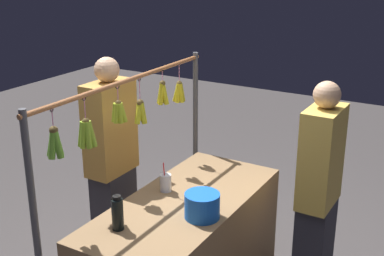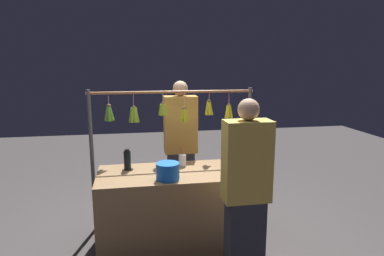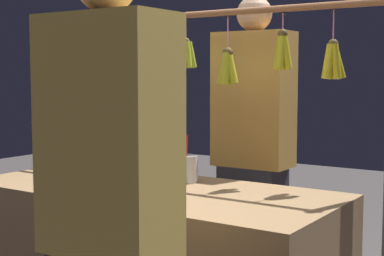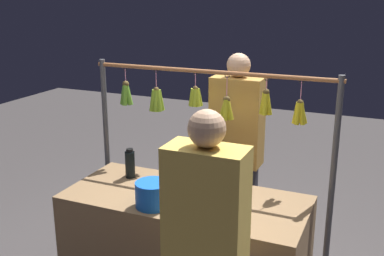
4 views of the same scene
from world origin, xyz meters
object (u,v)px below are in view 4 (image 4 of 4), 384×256
at_px(vendor_person, 236,159).
at_px(water_bottle, 130,164).
at_px(drink_cup, 205,179).
at_px(blue_bucket, 153,194).

bearing_deg(vendor_person, water_bottle, 41.09).
bearing_deg(vendor_person, drink_cup, 84.01).
height_order(water_bottle, drink_cup, water_bottle).
bearing_deg(blue_bucket, water_bottle, -43.71).
distance_m(blue_bucket, vendor_person, 1.00).
distance_m(water_bottle, blue_bucket, 0.55).
bearing_deg(blue_bucket, vendor_person, -105.44).
bearing_deg(water_bottle, blue_bucket, 136.29).
relative_size(water_bottle, drink_cup, 1.03).
bearing_deg(drink_cup, water_bottle, 3.82).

